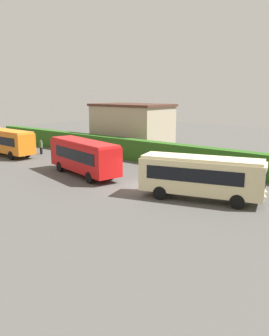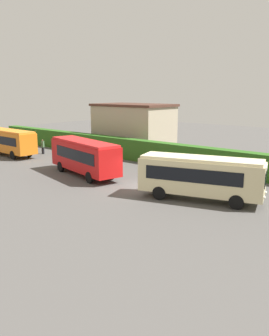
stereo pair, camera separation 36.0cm
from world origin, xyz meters
TOP-DOWN VIEW (x-y plane):
  - ground_plane at (0.00, 0.00)m, footprint 109.30×109.30m
  - bus_orange at (-21.63, 0.51)m, footprint 9.43×2.50m
  - bus_red at (-6.50, -0.58)m, footprint 9.38×4.29m
  - bus_cream at (5.65, -0.39)m, footprint 9.02×4.77m
  - person_left at (-19.21, 3.84)m, footprint 0.48×0.54m
  - hedge_row at (0.00, 8.21)m, footprint 66.65×1.31m
  - depot_building at (-12.03, 12.90)m, footprint 10.03×6.28m
  - traffic_cone at (-1.29, 3.72)m, footprint 0.36×0.36m

SIDE VIEW (x-z plane):
  - ground_plane at x=0.00m, z-range 0.00..0.00m
  - traffic_cone at x=-1.29m, z-range 0.00..0.60m
  - person_left at x=-19.21m, z-range 0.05..1.86m
  - hedge_row at x=0.00m, z-range 0.00..2.38m
  - bus_cream at x=5.65m, z-range 0.24..3.38m
  - bus_orange at x=-21.63m, z-range 0.24..3.39m
  - bus_red at x=-6.50m, z-range 0.24..3.52m
  - depot_building at x=-12.03m, z-range 0.01..6.14m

